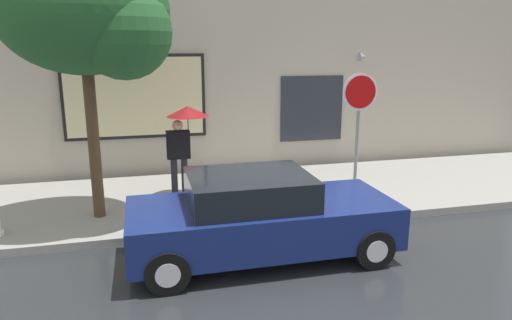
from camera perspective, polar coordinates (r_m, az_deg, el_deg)
ground_plane at (r=7.80m, az=0.18°, el=-11.89°), size 60.00×60.00×0.00m
sidewalk at (r=10.49m, az=-3.86°, el=-4.59°), size 20.00×4.00×0.15m
building_facade at (r=12.43m, az=-6.30°, el=14.18°), size 20.00×0.67×7.00m
parked_car at (r=7.56m, az=0.45°, el=-6.99°), size 4.26×1.86×1.42m
pedestrian_with_umbrella at (r=10.11m, az=-8.81°, el=4.01°), size 0.93×0.91×1.99m
street_tree at (r=9.02m, az=-19.60°, el=16.43°), size 3.05×2.59×5.00m
stop_sign at (r=9.74m, az=12.51°, el=5.72°), size 0.76×0.10×2.71m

